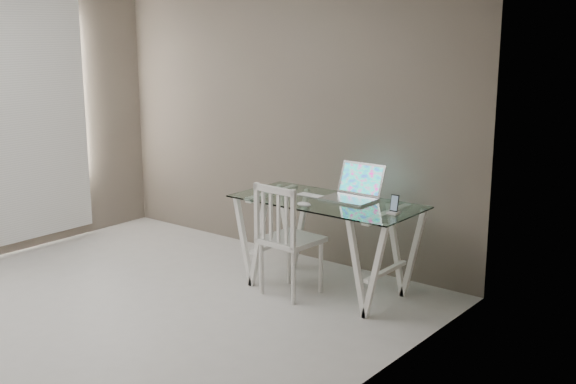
# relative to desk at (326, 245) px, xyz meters

# --- Properties ---
(room) EXTENTS (4.50, 4.52, 2.71)m
(room) POSITION_rel_desk_xyz_m (-0.99, -1.60, 1.33)
(room) COLOR #B4B2AD
(room) RESTS_ON ground
(desk) EXTENTS (1.50, 0.70, 0.75)m
(desk) POSITION_rel_desk_xyz_m (0.00, 0.00, 0.00)
(desk) COLOR silver
(desk) RESTS_ON ground
(chair) EXTENTS (0.44, 0.44, 0.91)m
(chair) POSITION_rel_desk_xyz_m (-0.19, -0.29, 0.12)
(chair) COLOR silver
(chair) RESTS_ON ground
(laptop) EXTENTS (0.40, 0.37, 0.27)m
(laptop) POSITION_rel_desk_xyz_m (0.13, 0.20, 0.43)
(laptop) COLOR silver
(laptop) RESTS_ON desk
(keyboard) EXTENTS (0.26, 0.11, 0.01)m
(keyboard) POSITION_rel_desk_xyz_m (-0.19, 0.06, 0.37)
(keyboard) COLOR silver
(keyboard) RESTS_ON desk
(mouse) EXTENTS (0.12, 0.07, 0.04)m
(mouse) POSITION_rel_desk_xyz_m (-0.02, -0.27, 0.38)
(mouse) COLOR white
(mouse) RESTS_ON desk
(phone_dock) EXTENTS (0.08, 0.08, 0.14)m
(phone_dock) POSITION_rel_desk_xyz_m (0.62, -0.02, 0.40)
(phone_dock) COLOR white
(phone_dock) RESTS_ON desk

